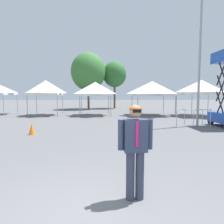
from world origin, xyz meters
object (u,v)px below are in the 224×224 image
canopy_tent_left_of_center (46,88)px  traffic_cone_near_barrier (138,130)px  person_foreground (135,145)px  canopy_tent_center (201,87)px  canopy_tent_right_of_center (152,89)px  tree_behind_tents_right (88,72)px  light_pole_near_lift (201,37)px  traffic_cone_lot_center (32,129)px  canopy_tent_far_left (95,89)px  tree_behind_tents_left (115,74)px  crowd_barrier_near_person (194,115)px

canopy_tent_left_of_center → traffic_cone_near_barrier: (7.21, -9.68, -2.29)m
person_foreground → canopy_tent_center: bearing=61.0°
canopy_tent_right_of_center → tree_behind_tents_right: (-6.76, 8.30, 2.49)m
light_pole_near_lift → traffic_cone_lot_center: 11.09m
traffic_cone_lot_center → traffic_cone_near_barrier: size_ratio=0.91×
person_foreground → traffic_cone_lot_center: bearing=124.6°
canopy_tent_far_left → person_foreground: (1.68, -15.20, -1.44)m
canopy_tent_center → tree_behind_tents_left: size_ratio=0.55×
canopy_tent_right_of_center → person_foreground: (-3.66, -15.09, -1.48)m
crowd_barrier_near_person → traffic_cone_lot_center: (-8.95, -2.15, -0.48)m
light_pole_near_lift → crowd_barrier_near_person: (-0.47, -0.51, -4.74)m
canopy_tent_far_left → person_foreground: size_ratio=1.76×
light_pole_near_lift → traffic_cone_near_barrier: light_pole_near_lift is taller
canopy_tent_right_of_center → light_pole_near_lift: bearing=-76.4°
light_pole_near_lift → crowd_barrier_near_person: 4.79m
traffic_cone_lot_center → traffic_cone_near_barrier: bearing=-5.9°
canopy_tent_right_of_center → traffic_cone_near_barrier: canopy_tent_right_of_center is taller
canopy_tent_center → traffic_cone_lot_center: (-12.26, -8.29, -2.35)m
canopy_tent_far_left → tree_behind_tents_right: bearing=99.8°
canopy_tent_center → tree_behind_tents_right: tree_behind_tents_right is taller
light_pole_near_lift → tree_behind_tents_right: size_ratio=1.30×
traffic_cone_lot_center → canopy_tent_left_of_center: bearing=102.8°
canopy_tent_center → traffic_cone_near_barrier: canopy_tent_center is taller
person_foreground → traffic_cone_near_barrier: (0.89, 5.63, -0.73)m
canopy_tent_far_left → traffic_cone_near_barrier: canopy_tent_far_left is taller
crowd_barrier_near_person → traffic_cone_lot_center: bearing=-166.5°
person_foreground → tree_behind_tents_left: size_ratio=0.27×
canopy_tent_far_left → traffic_cone_near_barrier: size_ratio=5.17×
tree_behind_tents_left → tree_behind_tents_right: tree_behind_tents_right is taller
tree_behind_tents_left → traffic_cone_near_barrier: 19.56m
canopy_tent_right_of_center → traffic_cone_near_barrier: (-2.76, -9.46, -2.21)m
traffic_cone_near_barrier → person_foreground: bearing=-99.0°
crowd_barrier_near_person → traffic_cone_near_barrier: (-3.82, -2.68, -0.45)m
person_foreground → light_pole_near_lift: (5.18, 8.81, 4.46)m
traffic_cone_near_barrier → canopy_tent_center: bearing=51.1°
tree_behind_tents_right → light_pole_near_lift: bearing=-60.4°
canopy_tent_left_of_center → light_pole_near_lift: bearing=-29.5°
tree_behind_tents_right → canopy_tent_left_of_center: bearing=-111.7°
canopy_tent_far_left → light_pole_near_lift: light_pole_near_lift is taller
traffic_cone_lot_center → canopy_tent_center: bearing=34.1°
tree_behind_tents_right → person_foreground: bearing=-82.4°
canopy_tent_left_of_center → tree_behind_tents_right: (3.21, 8.07, 2.41)m
canopy_tent_far_left → tree_behind_tents_right: size_ratio=0.41×
canopy_tent_left_of_center → canopy_tent_right_of_center: (9.98, -0.22, -0.08)m
tree_behind_tents_left → tree_behind_tents_right: (-3.57, -1.28, 0.24)m
tree_behind_tents_left → traffic_cone_near_barrier: tree_behind_tents_left is taller
person_foreground → light_pole_near_lift: 11.15m
canopy_tent_center → crowd_barrier_near_person: 7.22m
canopy_tent_far_left → canopy_tent_right_of_center: canopy_tent_right_of_center is taller
canopy_tent_left_of_center → crowd_barrier_near_person: bearing=-32.4°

